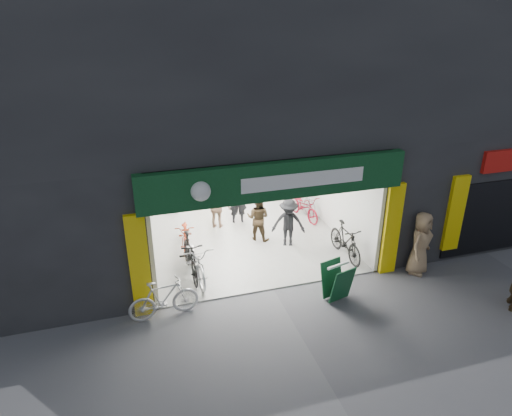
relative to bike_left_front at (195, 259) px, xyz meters
name	(u,v)px	position (x,y,z in m)	size (l,w,h in m)	color
ground	(274,290)	(1.80, -1.20, -0.54)	(60.00, 60.00, 0.00)	#56565B
building	(253,87)	(2.71, 3.79, 3.77)	(17.00, 10.27, 8.00)	#232326
bike_left_front	(195,259)	(0.00, 0.00, 0.00)	(0.72, 2.07, 1.09)	silver
bike_left_midfront	(190,256)	(-0.12, 0.13, 0.03)	(0.54, 1.93, 1.16)	black
bike_left_midback	(185,234)	(0.00, 1.78, -0.12)	(0.56, 1.60, 0.84)	#99260D
bike_left_back	(172,193)	(0.00, 4.89, 0.00)	(0.51, 1.80, 1.08)	silver
bike_right_front	(345,241)	(4.30, -0.21, -0.02)	(0.49, 1.75, 1.05)	black
bike_right_mid	(304,207)	(4.17, 2.59, -0.10)	(0.59, 1.69, 0.89)	maroon
bike_right_back	(300,196)	(4.30, 3.24, 0.01)	(0.52, 1.85, 1.11)	#ACABB0
parked_bike	(164,299)	(-1.00, -1.50, -0.05)	(0.47, 1.66, 1.00)	silver
customer_a	(238,201)	(1.94, 2.89, 0.27)	(0.60, 0.39, 1.64)	black
customer_b	(258,218)	(2.22, 1.55, 0.21)	(0.73, 0.57, 1.50)	#372919
customer_c	(288,223)	(2.96, 0.89, 0.22)	(0.99, 0.57, 1.54)	black
customer_d	(217,208)	(1.18, 2.69, 0.20)	(0.87, 0.36, 1.48)	#9C755A
pedestrian_near	(420,243)	(5.83, -1.50, 0.34)	(0.87, 0.57, 1.78)	#937655
sandwich_board	(337,281)	(3.16, -2.01, -0.02)	(0.76, 0.77, 0.95)	#114424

